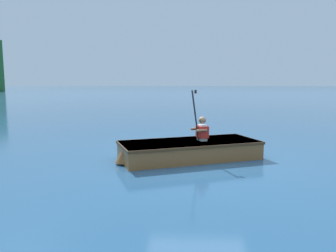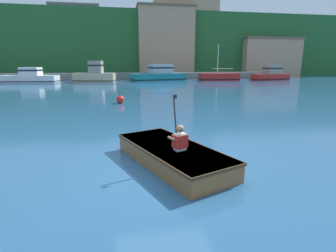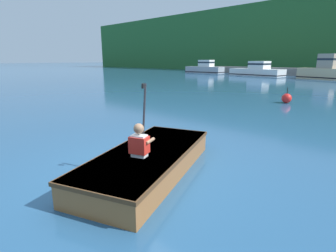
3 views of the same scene
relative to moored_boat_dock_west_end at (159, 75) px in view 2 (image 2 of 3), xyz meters
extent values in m
plane|color=#28567F|center=(-4.14, -29.24, -0.76)|extent=(300.00, 300.00, 0.00)
cube|color=#28602D|center=(-4.14, 18.31, 4.41)|extent=(120.00, 20.00, 10.34)
cube|color=#B2A899|center=(-11.33, 12.58, 4.49)|extent=(7.05, 8.08, 10.50)
cube|color=#6B645B|center=(-11.33, 12.58, 9.89)|extent=(7.35, 8.38, 0.30)
cube|color=tan|center=(2.44, 11.69, 4.56)|extent=(8.77, 9.11, 10.63)
cube|color=brown|center=(2.44, 11.69, 10.02)|extent=(9.07, 9.41, 0.30)
cube|color=tan|center=(6.49, 13.65, 6.25)|extent=(9.51, 10.21, 14.02)
cube|color=tan|center=(20.60, 10.87, 2.31)|extent=(10.17, 8.41, 6.13)
cube|color=brown|center=(20.60, 10.87, 5.52)|extent=(10.47, 8.71, 0.30)
cube|color=slate|center=(-4.14, 3.56, -0.31)|extent=(44.15, 2.40, 0.90)
cube|color=#197A84|center=(-0.11, -0.03, -0.31)|extent=(7.40, 4.13, 0.89)
cube|color=black|center=(-0.11, -0.03, -0.60)|extent=(7.44, 4.17, 0.10)
cube|color=#B2B2B7|center=(0.23, 0.06, 0.72)|extent=(3.30, 2.63, 1.18)
cube|color=#19232D|center=(0.23, 0.06, 0.87)|extent=(3.33, 2.66, 0.20)
cube|color=white|center=(-15.63, -0.84, -0.35)|extent=(6.70, 2.80, 0.82)
cube|color=black|center=(-15.63, -0.84, -0.62)|extent=(6.74, 2.85, 0.10)
cube|color=silver|center=(-15.31, -0.87, 0.52)|extent=(2.25, 1.92, 0.92)
cube|color=#19232D|center=(-15.31, -0.87, 0.64)|extent=(2.27, 1.94, 0.20)
cube|color=#CCB789|center=(-8.04, -1.80, -0.22)|extent=(5.00, 2.46, 1.08)
cube|color=black|center=(-8.04, -1.80, -0.57)|extent=(5.04, 2.51, 0.10)
cube|color=gray|center=(-7.81, -1.85, 1.02)|extent=(1.74, 1.50, 1.41)
cube|color=#19232D|center=(-7.81, -1.85, 1.20)|extent=(1.76, 1.53, 0.20)
cube|color=red|center=(14.80, -1.92, -0.37)|extent=(5.46, 2.78, 0.79)
cube|color=black|center=(14.80, -1.92, -0.62)|extent=(5.51, 2.83, 0.10)
cube|color=gray|center=(15.05, -1.86, 0.63)|extent=(2.44, 1.81, 1.21)
cube|color=#19232D|center=(15.05, -1.86, 0.78)|extent=(2.47, 1.83, 0.20)
cube|color=red|center=(7.79, -1.34, -0.30)|extent=(5.16, 1.82, 0.91)
cube|color=black|center=(7.79, -1.34, -0.60)|extent=(5.20, 1.86, 0.10)
cylinder|color=silver|center=(7.53, -1.34, 2.00)|extent=(0.10, 0.10, 3.69)
cylinder|color=silver|center=(8.30, -1.34, 0.75)|extent=(2.83, 0.08, 0.07)
cube|color=#935B2D|center=(-3.97, -29.03, -0.55)|extent=(2.32, 3.38, 0.41)
cube|color=#513219|center=(-3.97, -29.03, -0.38)|extent=(2.37, 3.44, 0.06)
cube|color=#513219|center=(-3.97, -29.03, -0.39)|extent=(1.95, 2.89, 0.02)
cone|color=#935B2D|center=(-4.53, -27.62, -0.53)|extent=(0.57, 0.57, 0.37)
cube|color=#935B2D|center=(-3.89, -29.25, -0.40)|extent=(1.17, 0.59, 0.03)
cube|color=silver|center=(-3.86, -29.32, -0.17)|extent=(0.28, 0.24, 0.37)
cube|color=red|center=(-3.86, -29.32, -0.15)|extent=(0.35, 0.30, 0.28)
sphere|color=#997051|center=(-3.86, -29.32, 0.12)|extent=(0.17, 0.17, 0.17)
cylinder|color=#997051|center=(-3.75, -29.18, -0.09)|extent=(0.15, 0.26, 0.06)
cylinder|color=#997051|center=(-4.03, -29.29, -0.09)|extent=(0.15, 0.26, 0.06)
cylinder|color=#232328|center=(-3.92, -29.15, 0.25)|extent=(0.11, 0.21, 1.15)
cylinder|color=black|center=(-3.92, -29.15, 0.78)|extent=(0.05, 0.05, 0.08)
sphere|color=red|center=(-5.09, -19.52, -0.54)|extent=(0.44, 0.44, 0.44)
cylinder|color=black|center=(-5.09, -19.52, -0.18)|extent=(0.04, 0.04, 0.28)
camera|label=1|loc=(-11.41, -28.86, 1.00)|focal=35.00mm
camera|label=2|loc=(-5.06, -34.52, 1.47)|focal=28.00mm
camera|label=3|loc=(-0.72, -31.90, 1.20)|focal=28.00mm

